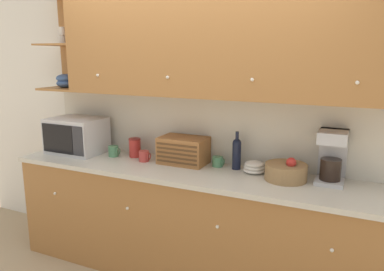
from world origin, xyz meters
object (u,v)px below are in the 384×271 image
object	(u,v)px
bread_box	(183,150)
fruit_basket	(286,172)
coffee_maker	(332,155)
mug_patterned_third	(218,162)
microwave	(77,135)
mug	(114,151)
storage_canister	(135,148)
bowl_stack_on_counter	(254,167)
wine_bottle	(237,152)
mug_blue_second	(144,156)

from	to	relation	value
bread_box	fruit_basket	distance (m)	0.90
coffee_maker	mug_patterned_third	bearing A→B (deg)	179.59
microwave	mug	world-z (taller)	microwave
storage_canister	bowl_stack_on_counter	world-z (taller)	storage_canister
microwave	fruit_basket	xyz separation A→B (m)	(2.00, 0.03, -0.10)
storage_canister	bowl_stack_on_counter	distance (m)	1.14
storage_canister	bread_box	xyz separation A→B (m)	(0.50, -0.00, 0.03)
wine_bottle	mug	bearing A→B (deg)	-174.50
bread_box	wine_bottle	xyz separation A→B (m)	(0.47, 0.04, 0.03)
fruit_basket	bread_box	bearing A→B (deg)	175.64
wine_bottle	bowl_stack_on_counter	distance (m)	0.19
microwave	bowl_stack_on_counter	bearing A→B (deg)	3.50
wine_bottle	microwave	bearing A→B (deg)	-174.87
wine_bottle	bowl_stack_on_counter	xyz separation A→B (m)	(0.16, -0.04, -0.10)
bowl_stack_on_counter	fruit_basket	size ratio (longest dim) A/B	0.57
fruit_basket	storage_canister	bearing A→B (deg)	177.14
storage_canister	bread_box	bearing A→B (deg)	-0.18
bread_box	bowl_stack_on_counter	distance (m)	0.64
coffee_maker	bread_box	bearing A→B (deg)	-178.51
mug_patterned_third	bread_box	bearing A→B (deg)	-172.93
storage_canister	mug_patterned_third	distance (m)	0.81
microwave	storage_canister	world-z (taller)	microwave
mug	mug_patterned_third	size ratio (longest dim) A/B	1.04
mug_patterned_third	wine_bottle	distance (m)	0.19
mug_blue_second	wine_bottle	world-z (taller)	wine_bottle
microwave	storage_canister	bearing A→B (deg)	9.96
mug_patterned_third	fruit_basket	world-z (taller)	fruit_basket
microwave	bowl_stack_on_counter	size ratio (longest dim) A/B	2.85
wine_bottle	coffee_maker	world-z (taller)	coffee_maker
microwave	mug	size ratio (longest dim) A/B	4.87
bread_box	mug_patterned_third	world-z (taller)	bread_box
storage_canister	bowl_stack_on_counter	bearing A→B (deg)	0.08
microwave	mug_patterned_third	size ratio (longest dim) A/B	5.06
mug	bowl_stack_on_counter	distance (m)	1.33
microwave	wine_bottle	distance (m)	1.58
mug_blue_second	mug_patterned_third	bearing A→B (deg)	11.43
storage_canister	mug_blue_second	xyz separation A→B (m)	(0.16, -0.09, -0.04)
bread_box	mug_patterned_third	xyz separation A→B (m)	(0.31, 0.04, -0.07)
mug	bowl_stack_on_counter	xyz separation A→B (m)	(1.32, 0.08, -0.00)
bowl_stack_on_counter	storage_canister	bearing A→B (deg)	-179.92
storage_canister	bread_box	distance (m)	0.51
storage_canister	coffee_maker	distance (m)	1.72
mug_blue_second	coffee_maker	size ratio (longest dim) A/B	0.26
bread_box	coffee_maker	world-z (taller)	coffee_maker
microwave	coffee_maker	world-z (taller)	coffee_maker
coffee_maker	wine_bottle	bearing A→B (deg)	179.48
microwave	storage_canister	distance (m)	0.61
mug	coffee_maker	world-z (taller)	coffee_maker
mug_blue_second	fruit_basket	bearing A→B (deg)	1.14
mug_patterned_third	coffee_maker	distance (m)	0.92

